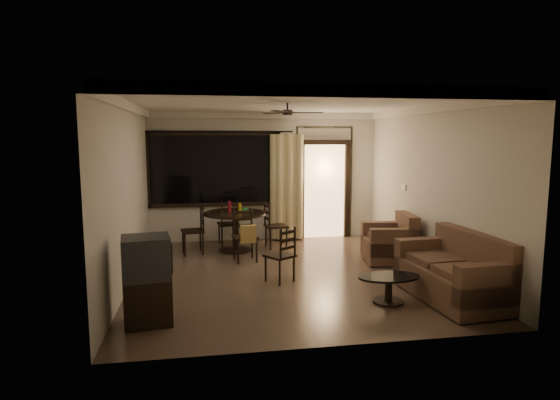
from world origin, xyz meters
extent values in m
plane|color=#7F6651|center=(0.00, 0.00, 0.00)|extent=(5.50, 5.50, 0.00)
plane|color=beige|center=(0.00, 2.75, 1.40)|extent=(5.00, 0.00, 5.00)
plane|color=beige|center=(0.00, -2.75, 1.40)|extent=(5.00, 0.00, 5.00)
plane|color=beige|center=(-2.50, 0.00, 1.40)|extent=(0.00, 5.50, 5.50)
plane|color=beige|center=(2.50, 0.00, 1.40)|extent=(0.00, 5.50, 5.50)
plane|color=white|center=(0.00, 0.00, 2.80)|extent=(5.50, 5.50, 0.00)
cube|color=black|center=(-1.10, 2.72, 1.57)|extent=(2.70, 0.04, 1.45)
cylinder|color=black|center=(-1.00, 2.63, 2.38)|extent=(3.20, 0.03, 0.03)
cube|color=#FFC684|center=(1.35, 2.71, 1.05)|extent=(0.91, 0.03, 2.08)
cube|color=white|center=(2.48, 1.05, 1.30)|extent=(0.02, 0.18, 0.12)
cylinder|color=black|center=(0.00, 0.00, 2.74)|extent=(0.03, 0.03, 0.12)
cylinder|color=black|center=(0.00, 0.00, 2.65)|extent=(0.16, 0.16, 0.08)
cylinder|color=black|center=(-0.72, 1.77, 0.76)|extent=(1.24, 1.24, 0.04)
cylinder|color=black|center=(-0.72, 1.77, 0.38)|extent=(0.12, 0.12, 0.73)
cylinder|color=black|center=(-0.72, 1.77, 0.02)|extent=(0.62, 0.62, 0.03)
cylinder|color=maroon|center=(-0.83, 1.81, 0.89)|extent=(0.06, 0.06, 0.22)
cylinder|color=#BA9A13|center=(-0.64, 1.73, 0.87)|extent=(0.06, 0.06, 0.18)
cube|color=#288737|center=(-0.52, 1.93, 0.80)|extent=(0.14, 0.10, 0.05)
cube|color=black|center=(-1.57, 1.66, 0.45)|extent=(0.47, 0.47, 0.04)
cube|color=black|center=(0.12, 1.89, 0.45)|extent=(0.47, 0.47, 0.04)
cube|color=black|center=(-0.61, 0.93, 0.45)|extent=(0.47, 0.47, 0.04)
cube|color=tan|center=(-0.58, 0.70, 0.55)|extent=(0.29, 0.12, 0.32)
cube|color=black|center=(-0.84, 2.30, 0.45)|extent=(0.47, 0.47, 0.04)
cube|color=black|center=(-2.05, -1.74, 0.28)|extent=(0.63, 0.59, 0.57)
cube|color=black|center=(-2.05, -1.74, 0.82)|extent=(0.63, 0.59, 0.51)
cube|color=black|center=(-1.77, -1.70, 0.82)|extent=(0.08, 0.41, 0.35)
cube|color=#3F241D|center=(2.05, -1.59, 0.24)|extent=(1.02, 1.77, 0.43)
cube|color=#3F241D|center=(2.40, -1.57, 0.59)|extent=(0.33, 1.72, 0.70)
cube|color=#3F241D|center=(2.10, -2.35, 0.45)|extent=(0.92, 0.25, 0.54)
cube|color=#3F241D|center=(2.00, -0.83, 0.45)|extent=(0.92, 0.25, 0.54)
cube|color=#3F241D|center=(2.00, -1.59, 0.48)|extent=(0.74, 1.54, 0.13)
cube|color=#3F241D|center=(1.98, 0.49, 0.22)|extent=(0.96, 0.96, 0.40)
cube|color=#3F241D|center=(2.30, 0.45, 0.55)|extent=(0.31, 0.87, 0.65)
cube|color=#3F241D|center=(1.94, 0.16, 0.42)|extent=(0.87, 0.29, 0.50)
cube|color=#3F241D|center=(2.02, 0.83, 0.42)|extent=(0.87, 0.29, 0.50)
cube|color=#3F241D|center=(1.93, 0.50, 0.45)|extent=(0.68, 0.72, 0.12)
ellipsoid|color=#121E51|center=(1.93, 0.50, 0.56)|extent=(0.36, 0.30, 0.11)
ellipsoid|color=black|center=(1.13, -1.56, 0.37)|extent=(0.86, 0.52, 0.03)
cylinder|color=black|center=(1.13, -1.56, 0.18)|extent=(0.10, 0.10, 0.35)
cylinder|color=black|center=(1.13, -1.56, 0.01)|extent=(0.42, 0.42, 0.03)
cube|color=black|center=(-0.19, -0.37, 0.42)|extent=(0.54, 0.54, 0.04)
camera|label=1|loc=(-1.36, -7.42, 2.26)|focal=30.00mm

